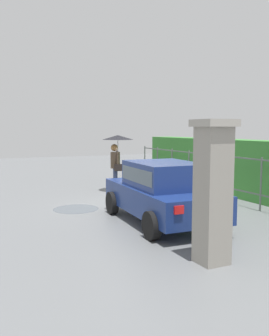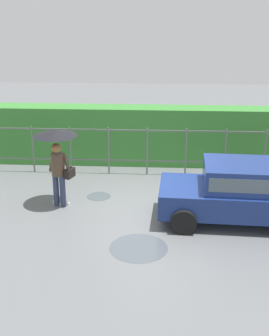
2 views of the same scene
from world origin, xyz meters
TOP-DOWN VIEW (x-y plane):
  - ground_plane at (0.00, 0.00)m, footprint 40.00×40.00m
  - car at (2.09, -0.44)m, footprint 3.81×2.01m
  - pedestrian at (-2.46, 0.24)m, footprint 1.13×1.13m
  - fence_section at (-0.23, 2.62)m, footprint 9.58×0.05m
  - hedge_row at (-0.23, 3.71)m, footprint 10.53×0.90m
  - puddle_near at (-0.26, -1.93)m, footprint 1.29×1.29m
  - puddle_far at (-1.50, 0.80)m, footprint 0.66×0.66m

SIDE VIEW (x-z plane):
  - ground_plane at x=0.00m, z-range 0.00..0.00m
  - puddle_near at x=-0.26m, z-range 0.00..0.00m
  - puddle_far at x=-1.50m, z-range 0.00..0.00m
  - car at x=2.09m, z-range 0.06..1.54m
  - fence_section at x=-0.23m, z-range 0.07..1.57m
  - hedge_row at x=-0.23m, z-range 0.00..1.90m
  - pedestrian at x=-2.46m, z-range 0.52..2.57m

